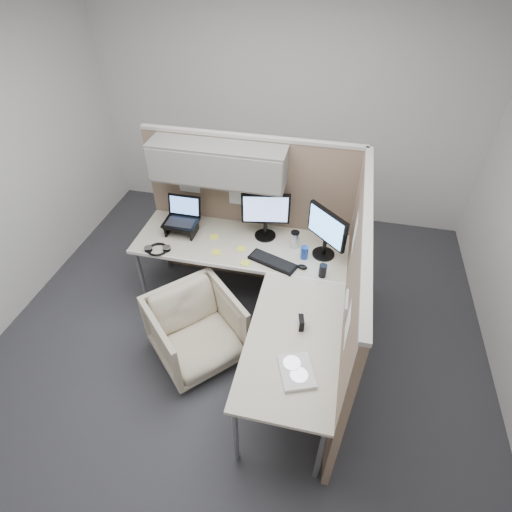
% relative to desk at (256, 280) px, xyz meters
% --- Properties ---
extents(ground, '(4.50, 4.50, 0.00)m').
position_rel_desk_xyz_m(ground, '(-0.12, -0.13, -0.69)').
color(ground, '#303034').
rests_on(ground, ground).
extents(partition_back, '(2.00, 0.36, 1.63)m').
position_rel_desk_xyz_m(partition_back, '(-0.34, 0.70, 0.41)').
color(partition_back, '#836A55').
rests_on(partition_back, ground).
extents(partition_right, '(0.07, 2.03, 1.63)m').
position_rel_desk_xyz_m(partition_right, '(0.78, -0.19, 0.13)').
color(partition_right, '#836A55').
rests_on(partition_right, ground).
extents(desk, '(2.00, 1.98, 0.73)m').
position_rel_desk_xyz_m(desk, '(0.00, 0.00, 0.00)').
color(desk, beige).
rests_on(desk, ground).
extents(office_chair, '(0.95, 0.95, 0.72)m').
position_rel_desk_xyz_m(office_chair, '(-0.45, -0.35, -0.33)').
color(office_chair, beige).
rests_on(office_chair, ground).
extents(monitor_left, '(0.44, 0.20, 0.47)m').
position_rel_desk_xyz_m(monitor_left, '(-0.03, 0.56, 0.32)').
color(monitor_left, black).
rests_on(monitor_left, desk).
extents(monitor_right, '(0.35, 0.32, 0.47)m').
position_rel_desk_xyz_m(monitor_right, '(0.53, 0.41, 0.32)').
color(monitor_right, black).
rests_on(monitor_right, desk).
extents(laptop_station, '(0.32, 0.27, 0.33)m').
position_rel_desk_xyz_m(laptop_station, '(-0.82, 0.47, 0.17)').
color(laptop_station, black).
rests_on(laptop_station, desk).
extents(keyboard, '(0.46, 0.29, 0.02)m').
position_rel_desk_xyz_m(keyboard, '(0.11, 0.20, 0.05)').
color(keyboard, black).
rests_on(keyboard, desk).
extents(mouse, '(0.10, 0.07, 0.03)m').
position_rel_desk_xyz_m(mouse, '(0.37, 0.19, 0.06)').
color(mouse, black).
rests_on(mouse, desk).
extents(travel_mug, '(0.08, 0.08, 0.17)m').
position_rel_desk_xyz_m(travel_mug, '(0.26, 0.47, 0.13)').
color(travel_mug, silver).
rests_on(travel_mug, desk).
extents(soda_can_green, '(0.07, 0.07, 0.12)m').
position_rel_desk_xyz_m(soda_can_green, '(0.55, 0.13, 0.10)').
color(soda_can_green, black).
rests_on(soda_can_green, desk).
extents(soda_can_silver, '(0.07, 0.07, 0.12)m').
position_rel_desk_xyz_m(soda_can_silver, '(0.37, 0.33, 0.10)').
color(soda_can_silver, '#1E3FA5').
rests_on(soda_can_silver, desk).
extents(sticky_note_b, '(0.09, 0.09, 0.01)m').
position_rel_desk_xyz_m(sticky_note_b, '(-0.13, 0.14, 0.05)').
color(sticky_note_b, '#F3F540').
rests_on(sticky_note_b, desk).
extents(sticky_note_c, '(0.09, 0.09, 0.01)m').
position_rel_desk_xyz_m(sticky_note_c, '(-0.50, 0.44, 0.05)').
color(sticky_note_c, '#F3F540').
rests_on(sticky_note_c, desk).
extents(sticky_note_a, '(0.08, 0.08, 0.01)m').
position_rel_desk_xyz_m(sticky_note_a, '(-0.42, 0.23, 0.05)').
color(sticky_note_a, '#F3F540').
rests_on(sticky_note_a, desk).
extents(sticky_note_d, '(0.09, 0.09, 0.01)m').
position_rel_desk_xyz_m(sticky_note_d, '(-0.21, 0.33, 0.05)').
color(sticky_note_d, '#F3F540').
rests_on(sticky_note_d, desk).
extents(headphones, '(0.23, 0.23, 0.03)m').
position_rel_desk_xyz_m(headphones, '(-0.95, 0.14, 0.06)').
color(headphones, black).
rests_on(headphones, desk).
extents(paper_stack, '(0.30, 0.33, 0.03)m').
position_rel_desk_xyz_m(paper_stack, '(0.47, -0.85, 0.06)').
color(paper_stack, white).
rests_on(paper_stack, desk).
extents(desk_clock, '(0.06, 0.10, 0.10)m').
position_rel_desk_xyz_m(desk_clock, '(0.45, -0.46, 0.09)').
color(desk_clock, black).
rests_on(desk_clock, desk).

